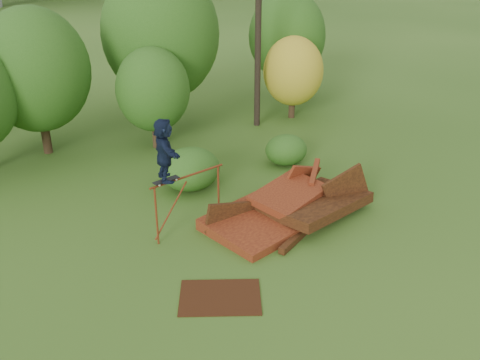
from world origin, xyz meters
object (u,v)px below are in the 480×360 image
scrap_pile (289,209)px  flat_plate (220,297)px  utility_pole (258,11)px  skater (164,150)px

scrap_pile → flat_plate: 4.62m
utility_pole → flat_plate: bearing=-126.3°
scrap_pile → skater: bearing=168.7°
scrap_pile → utility_pole: utility_pole is taller
scrap_pile → flat_plate: bearing=-147.5°
skater → flat_plate: size_ratio=0.89×
utility_pole → scrap_pile: bearing=-115.7°
skater → utility_pole: bearing=-35.7°
skater → flat_plate: 4.34m
scrap_pile → utility_pole: (3.89, 8.09, 4.87)m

